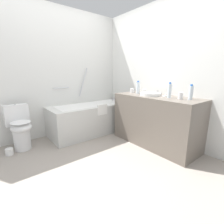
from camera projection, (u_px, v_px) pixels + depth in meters
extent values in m
plane|color=#9E9389|center=(90.00, 160.00, 2.33)|extent=(3.99, 3.99, 0.00)
cube|color=silver|center=(50.00, 73.00, 3.09)|extent=(3.39, 0.10, 2.44)
cube|color=silver|center=(160.00, 73.00, 2.97)|extent=(0.10, 3.06, 2.44)
cube|color=silver|center=(90.00, 119.00, 3.37)|extent=(1.63, 0.71, 0.59)
cube|color=white|center=(90.00, 107.00, 3.30)|extent=(1.34, 0.51, 0.09)
cylinder|color=silver|center=(114.00, 100.00, 3.67)|extent=(0.09, 0.03, 0.03)
cylinder|color=silver|center=(83.00, 82.00, 3.47)|extent=(0.24, 0.03, 0.60)
cylinder|color=silver|center=(61.00, 88.00, 3.19)|extent=(0.32, 0.03, 0.03)
cube|color=white|center=(102.00, 110.00, 3.09)|extent=(0.22, 0.03, 0.20)
cylinder|color=white|center=(22.00, 138.00, 2.63)|extent=(0.25, 0.25, 0.39)
ellipsoid|color=white|center=(21.00, 127.00, 2.55)|extent=(0.33, 0.36, 0.15)
ellipsoid|color=white|center=(20.00, 122.00, 2.53)|extent=(0.31, 0.34, 0.02)
cube|color=white|center=(16.00, 115.00, 2.66)|extent=(0.37, 0.17, 0.34)
cylinder|color=#B4B4B9|center=(15.00, 104.00, 2.62)|extent=(0.03, 0.03, 0.01)
cube|color=#6B6056|center=(155.00, 121.00, 2.78)|extent=(0.60, 1.47, 0.85)
cylinder|color=white|center=(150.00, 94.00, 2.75)|extent=(0.34, 0.34, 0.05)
cylinder|color=silver|center=(158.00, 93.00, 2.87)|extent=(0.02, 0.02, 0.07)
cylinder|color=silver|center=(156.00, 91.00, 2.83)|extent=(0.12, 0.02, 0.02)
cylinder|color=silver|center=(161.00, 94.00, 2.83)|extent=(0.03, 0.03, 0.04)
cylinder|color=silver|center=(155.00, 93.00, 2.92)|extent=(0.03, 0.03, 0.04)
cylinder|color=silver|center=(191.00, 93.00, 2.30)|extent=(0.06, 0.06, 0.20)
cylinder|color=blue|center=(192.00, 85.00, 2.28)|extent=(0.03, 0.03, 0.02)
cylinder|color=silver|center=(170.00, 91.00, 2.46)|extent=(0.06, 0.06, 0.22)
cylinder|color=blue|center=(170.00, 83.00, 2.44)|extent=(0.03, 0.03, 0.02)
cylinder|color=silver|center=(138.00, 88.00, 2.99)|extent=(0.06, 0.06, 0.21)
cylinder|color=blue|center=(138.00, 81.00, 2.96)|extent=(0.03, 0.03, 0.02)
cylinder|color=white|center=(144.00, 92.00, 2.96)|extent=(0.08, 0.08, 0.08)
cylinder|color=white|center=(180.00, 96.00, 2.36)|extent=(0.07, 0.07, 0.10)
cylinder|color=white|center=(132.00, 91.00, 3.14)|extent=(0.08, 0.08, 0.08)
cube|color=white|center=(165.00, 96.00, 2.63)|extent=(0.09, 0.06, 0.02)
cylinder|color=white|center=(9.00, 152.00, 2.47)|extent=(0.11, 0.11, 0.10)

